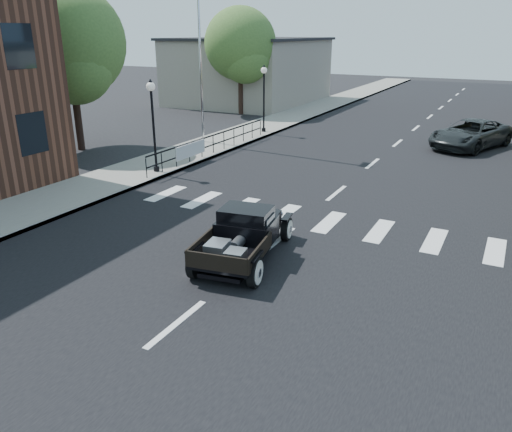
% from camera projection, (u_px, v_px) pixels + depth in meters
% --- Properties ---
extents(ground, '(120.00, 120.00, 0.00)m').
position_uv_depth(ground, '(246.00, 267.00, 12.79)').
color(ground, black).
rests_on(ground, ground).
extents(road, '(14.00, 80.00, 0.02)m').
position_uv_depth(road, '(388.00, 151.00, 25.24)').
color(road, black).
rests_on(road, ground).
extents(road_markings, '(12.00, 60.00, 0.06)m').
position_uv_depth(road_markings, '(360.00, 174.00, 21.09)').
color(road_markings, silver).
rests_on(road_markings, ground).
extents(sidewalk_left, '(3.00, 80.00, 0.15)m').
position_uv_depth(sidewalk_left, '(242.00, 134.00, 28.92)').
color(sidewalk_left, gray).
rests_on(sidewalk_left, ground).
extents(low_building_left, '(10.00, 12.00, 5.00)m').
position_uv_depth(low_building_left, '(250.00, 72.00, 41.70)').
color(low_building_left, '#A39B88').
rests_on(low_building_left, ground).
extents(railing, '(0.08, 10.00, 1.00)m').
position_uv_depth(railing, '(213.00, 142.00, 24.05)').
color(railing, black).
rests_on(railing, sidewalk_left).
extents(banner, '(0.04, 2.20, 0.60)m').
position_uv_depth(banner, '(191.00, 155.00, 22.42)').
color(banner, silver).
rests_on(banner, sidewalk_left).
extents(lamp_post_b, '(0.36, 0.36, 3.77)m').
position_uv_depth(lamp_post_b, '(154.00, 126.00, 20.38)').
color(lamp_post_b, black).
rests_on(lamp_post_b, sidewalk_left).
extents(lamp_post_c, '(0.36, 0.36, 3.77)m').
position_uv_depth(lamp_post_c, '(264.00, 99.00, 28.68)').
color(lamp_post_c, black).
rests_on(lamp_post_c, sidewalk_left).
extents(flagpole, '(0.12, 0.12, 13.19)m').
position_uv_depth(flagpole, '(198.00, 8.00, 24.41)').
color(flagpole, silver).
rests_on(flagpole, sidewalk_left).
extents(big_tree_near, '(5.37, 5.37, 7.89)m').
position_uv_depth(big_tree_near, '(72.00, 70.00, 24.16)').
color(big_tree_near, '#42642A').
rests_on(big_tree_near, ground).
extents(big_tree_far, '(5.03, 5.03, 7.38)m').
position_uv_depth(big_tree_far, '(240.00, 61.00, 35.22)').
color(big_tree_far, '#42642A').
rests_on(big_tree_far, ground).
extents(hotrod_pickup, '(2.50, 4.28, 1.40)m').
position_uv_depth(hotrod_pickup, '(244.00, 234.00, 13.06)').
color(hotrod_pickup, black).
rests_on(hotrod_pickup, ground).
extents(second_car, '(4.14, 5.67, 1.43)m').
position_uv_depth(second_car, '(470.00, 134.00, 25.59)').
color(second_car, black).
rests_on(second_car, ground).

